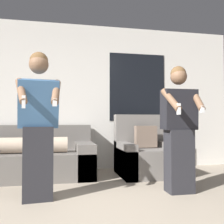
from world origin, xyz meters
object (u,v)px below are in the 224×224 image
object	(u,v)px
armchair	(146,155)
person_left	(38,125)
couch	(34,159)
person_right	(179,128)

from	to	relation	value
armchair	person_left	xyz separation A→B (m)	(-1.67, -1.11, 0.52)
armchair	person_left	world-z (taller)	person_left
couch	person_right	size ratio (longest dim) A/B	1.17
couch	armchair	world-z (taller)	armchair
couch	armchair	bearing A→B (deg)	-5.35
person_left	couch	bearing A→B (deg)	96.47
couch	person_right	xyz separation A→B (m)	(1.87, -1.29, 0.51)
armchair	person_right	distance (m)	1.22
armchair	person_left	bearing A→B (deg)	-146.25
couch	person_right	world-z (taller)	person_right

